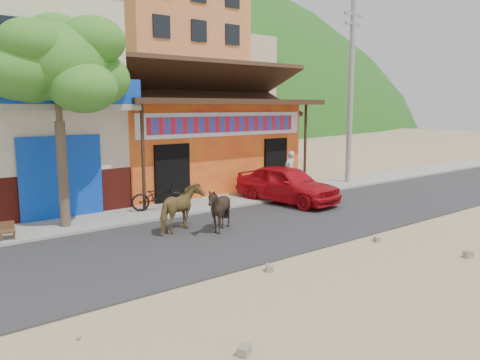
# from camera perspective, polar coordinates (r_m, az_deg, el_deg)

# --- Properties ---
(ground) EXTENTS (120.00, 120.00, 0.00)m
(ground) POSITION_cam_1_polar(r_m,az_deg,el_deg) (12.09, 10.45, -8.13)
(ground) COLOR #9E825B
(ground) RESTS_ON ground
(road) EXTENTS (60.00, 5.00, 0.04)m
(road) POSITION_cam_1_polar(r_m,az_deg,el_deg) (13.80, 2.63, -5.76)
(road) COLOR #28282B
(road) RESTS_ON ground
(sidewalk) EXTENTS (60.00, 2.00, 0.12)m
(sidewalk) POSITION_cam_1_polar(r_m,az_deg,el_deg) (16.53, -5.31, -3.18)
(sidewalk) COLOR gray
(sidewalk) RESTS_ON ground
(dance_club) EXTENTS (8.00, 6.00, 3.60)m
(dance_club) POSITION_cam_1_polar(r_m,az_deg,el_deg) (20.69, -6.73, 4.11)
(dance_club) COLOR orange
(dance_club) RESTS_ON ground
(apartment_front) EXTENTS (9.00, 9.00, 12.00)m
(apartment_front) POSITION_cam_1_polar(r_m,az_deg,el_deg) (36.32, -8.99, 12.75)
(apartment_front) COLOR #CC723F
(apartment_front) RESTS_ON ground
(apartment_rear) EXTENTS (8.00, 8.00, 10.00)m
(apartment_rear) POSITION_cam_1_polar(r_m,az_deg,el_deg) (46.16, -2.71, 10.77)
(apartment_rear) COLOR tan
(apartment_rear) RESTS_ON ground
(tree) EXTENTS (3.00, 3.00, 6.00)m
(tree) POSITION_cam_1_polar(r_m,az_deg,el_deg) (14.03, -21.14, 6.71)
(tree) COLOR #2D721E
(tree) RESTS_ON sidewalk
(utility_pole) EXTENTS (0.24, 0.24, 8.00)m
(utility_pole) POSITION_cam_1_polar(r_m,az_deg,el_deg) (21.72, 13.34, 10.29)
(utility_pole) COLOR gray
(utility_pole) RESTS_ON sidewalk
(cow_tan) EXTENTS (1.70, 1.32, 1.31)m
(cow_tan) POSITION_cam_1_polar(r_m,az_deg,el_deg) (13.25, -7.16, -3.45)
(cow_tan) COLOR olive
(cow_tan) RESTS_ON road
(cow_dark) EXTENTS (1.27, 1.16, 1.28)m
(cow_dark) POSITION_cam_1_polar(r_m,az_deg,el_deg) (13.06, -2.57, -3.63)
(cow_dark) COLOR black
(cow_dark) RESTS_ON road
(red_car) EXTENTS (2.18, 4.23, 1.38)m
(red_car) POSITION_cam_1_polar(r_m,az_deg,el_deg) (17.14, 5.73, -0.48)
(red_car) COLOR #B50C16
(red_car) RESTS_ON road
(scooter) EXTENTS (1.85, 1.19, 0.92)m
(scooter) POSITION_cam_1_polar(r_m,az_deg,el_deg) (15.68, -9.96, -2.00)
(scooter) COLOR black
(scooter) RESTS_ON sidewalk
(pedestrian) EXTENTS (0.61, 0.44, 1.57)m
(pedestrian) POSITION_cam_1_polar(r_m,az_deg,el_deg) (19.69, 6.11, 1.26)
(pedestrian) COLOR #BEBEBE
(pedestrian) RESTS_ON sidewalk
(cafe_chair_right) EXTENTS (0.44, 0.44, 0.82)m
(cafe_chair_right) POSITION_cam_1_polar(r_m,az_deg,el_deg) (13.54, -26.57, -4.78)
(cafe_chair_right) COLOR #462D17
(cafe_chair_right) RESTS_ON sidewalk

